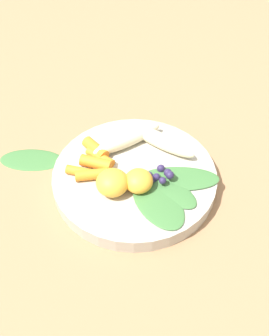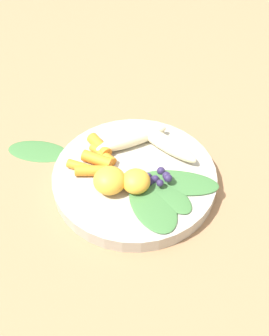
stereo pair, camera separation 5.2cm
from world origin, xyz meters
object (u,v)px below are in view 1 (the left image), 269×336
object	(u,v)px
banana_peeled_left	(125,140)
orange_segment_near	(140,181)
banana_peeled_right	(160,140)
kale_leaf_stray	(31,159)
bowl	(135,178)

from	to	relation	value
banana_peeled_left	orange_segment_near	world-z (taller)	orange_segment_near
banana_peeled_left	orange_segment_near	bearing A→B (deg)	72.95
banana_peeled_left	banana_peeled_right	world-z (taller)	same
banana_peeled_left	kale_leaf_stray	world-z (taller)	banana_peeled_left
bowl	kale_leaf_stray	size ratio (longest dim) A/B	2.38
banana_peeled_left	orange_segment_near	size ratio (longest dim) A/B	2.95
banana_peeled_left	banana_peeled_right	xyz separation A→B (m)	(-0.01, -0.06, 0.00)
banana_peeled_right	kale_leaf_stray	xyz separation A→B (m)	(0.03, 0.22, -0.04)
banana_peeled_left	orange_segment_near	xyz separation A→B (m)	(-0.10, -0.01, 0.00)
bowl	kale_leaf_stray	xyz separation A→B (m)	(0.09, 0.17, -0.01)
banana_peeled_right	orange_segment_near	distance (m)	0.10
banana_peeled_right	orange_segment_near	world-z (taller)	orange_segment_near
banana_peeled_left	banana_peeled_right	bearing A→B (deg)	145.57
bowl	banana_peeled_left	size ratio (longest dim) A/B	2.03
bowl	orange_segment_near	world-z (taller)	orange_segment_near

